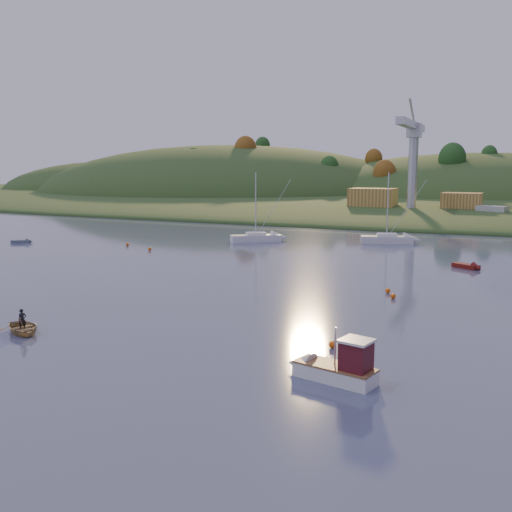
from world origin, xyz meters
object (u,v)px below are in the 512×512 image
at_px(sailboat_near, 256,237).
at_px(red_tender, 471,267).
at_px(grey_dinghy, 25,241).
at_px(fishing_boat, 329,366).
at_px(sailboat_far, 387,239).
at_px(canoe, 23,328).

xyz_separation_m(sailboat_near, red_tender, (34.61, -13.02, -0.47)).
bearing_deg(sailboat_near, grey_dinghy, 169.62).
distance_m(fishing_boat, red_tender, 42.39).
relative_size(sailboat_far, grey_dinghy, 3.30).
height_order(sailboat_far, red_tender, sailboat_far).
distance_m(sailboat_near, red_tender, 36.98).
height_order(canoe, red_tender, red_tender).
height_order(sailboat_near, grey_dinghy, sailboat_near).
relative_size(sailboat_near, sailboat_far, 1.00).
height_order(sailboat_far, canoe, sailboat_far).
bearing_deg(grey_dinghy, canoe, -76.94).
relative_size(fishing_boat, grey_dinghy, 1.67).
xyz_separation_m(red_tender, grey_dinghy, (-68.26, -4.24, -0.01)).
height_order(fishing_boat, grey_dinghy, fishing_boat).
height_order(sailboat_near, sailboat_far, same).
height_order(sailboat_near, red_tender, sailboat_near).
xyz_separation_m(sailboat_far, red_tender, (14.47, -20.33, -0.47)).
bearing_deg(grey_dinghy, red_tender, -29.87).
distance_m(fishing_boat, sailboat_far, 63.26).
relative_size(fishing_boat, red_tender, 1.49).
height_order(sailboat_far, grey_dinghy, sailboat_far).
xyz_separation_m(sailboat_far, canoe, (-13.28, -63.02, -0.34)).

